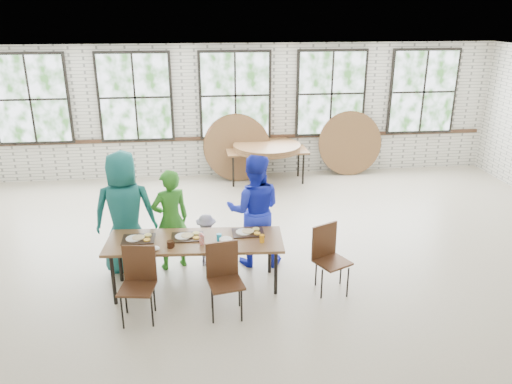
# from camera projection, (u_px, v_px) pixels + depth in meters

# --- Properties ---
(room) EXTENTS (12.00, 12.00, 12.00)m
(room) POSITION_uv_depth(u_px,v_px,m) (235.00, 97.00, 11.18)
(room) COLOR #BEAE97
(room) RESTS_ON ground
(dining_table) EXTENTS (2.45, 0.95, 0.74)m
(dining_table) POSITION_uv_depth(u_px,v_px,m) (195.00, 243.00, 6.83)
(dining_table) COLOR brown
(dining_table) RESTS_ON ground
(chair_near_left) EXTENTS (0.48, 0.47, 0.95)m
(chair_near_left) POSITION_uv_depth(u_px,v_px,m) (139.00, 277.00, 6.23)
(chair_near_left) COLOR #442716
(chair_near_left) RESTS_ON ground
(chair_near_right) EXTENTS (0.49, 0.48, 0.95)m
(chair_near_right) POSITION_uv_depth(u_px,v_px,m) (224.00, 273.00, 6.33)
(chair_near_right) COLOR #442716
(chair_near_right) RESTS_ON ground
(chair_spare) EXTENTS (0.56, 0.55, 0.95)m
(chair_spare) POSITION_uv_depth(u_px,v_px,m) (328.00, 252.00, 6.86)
(chair_spare) COLOR #442716
(chair_spare) RESTS_ON ground
(adult_teal) EXTENTS (0.92, 0.62, 1.84)m
(adult_teal) POSITION_uv_depth(u_px,v_px,m) (125.00, 213.00, 7.25)
(adult_teal) COLOR #1C6A65
(adult_teal) RESTS_ON ground
(adult_green) EXTENTS (0.66, 0.55, 1.55)m
(adult_green) POSITION_uv_depth(u_px,v_px,m) (171.00, 220.00, 7.37)
(adult_green) COLOR #2B751F
(adult_green) RESTS_ON ground
(toddler) EXTENTS (0.60, 0.44, 0.83)m
(toddler) POSITION_uv_depth(u_px,v_px,m) (207.00, 240.00, 7.55)
(toddler) COLOR #181239
(toddler) RESTS_ON ground
(adult_blue) EXTENTS (0.92, 0.76, 1.74)m
(adult_blue) POSITION_uv_depth(u_px,v_px,m) (254.00, 210.00, 7.47)
(adult_blue) COLOR #1C2BC9
(adult_blue) RESTS_ON ground
(storage_table) EXTENTS (1.82, 0.79, 0.74)m
(storage_table) POSITION_uv_depth(u_px,v_px,m) (267.00, 152.00, 11.14)
(storage_table) COLOR brown
(storage_table) RESTS_ON ground
(tabletop_clutter) EXTENTS (1.95, 0.63, 0.11)m
(tabletop_clutter) POSITION_uv_depth(u_px,v_px,m) (200.00, 239.00, 6.78)
(tabletop_clutter) COLOR black
(tabletop_clutter) RESTS_ON dining_table
(round_tops_stacked) EXTENTS (1.50, 1.50, 0.13)m
(round_tops_stacked) POSITION_uv_depth(u_px,v_px,m) (267.00, 147.00, 11.09)
(round_tops_stacked) COLOR brown
(round_tops_stacked) RESTS_ON storage_table
(round_tops_leaning) EXTENTS (4.17, 0.43, 1.49)m
(round_tops_leaning) POSITION_uv_depth(u_px,v_px,m) (275.00, 146.00, 11.43)
(round_tops_leaning) COLOR brown
(round_tops_leaning) RESTS_ON ground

